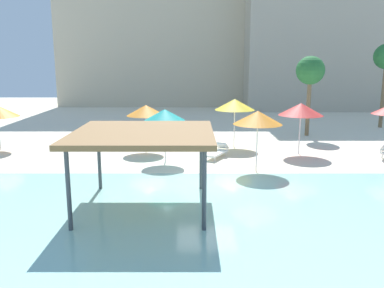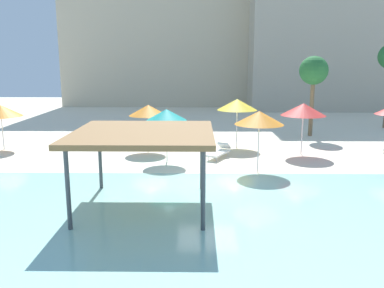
{
  "view_description": "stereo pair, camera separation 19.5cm",
  "coord_description": "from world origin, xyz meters",
  "px_view_note": "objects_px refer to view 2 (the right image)",
  "views": [
    {
      "loc": [
        -0.62,
        -16.17,
        5.08
      ],
      "look_at": [
        -0.68,
        2.0,
        1.3
      ],
      "focal_mm": 37.73,
      "sensor_mm": 36.0,
      "label": 1
    },
    {
      "loc": [
        -0.42,
        -16.17,
        5.08
      ],
      "look_at": [
        -0.68,
        2.0,
        1.3
      ],
      "focal_mm": 37.73,
      "sensor_mm": 36.0,
      "label": 2
    }
  ],
  "objects_px": {
    "beach_umbrella_teal_1": "(166,115)",
    "palm_tree_0": "(314,72)",
    "beach_umbrella_orange_0": "(259,118)",
    "beach_umbrella_red_2": "(303,109)",
    "shade_pavilion": "(143,135)",
    "beach_umbrella_orange_3": "(148,110)",
    "lounge_chair_4": "(220,151)",
    "beach_umbrella_orange_4": "(1,111)",
    "beach_umbrella_yellow_6": "(237,105)"
  },
  "relations": [
    {
      "from": "beach_umbrella_orange_3",
      "to": "beach_umbrella_yellow_6",
      "type": "bearing_deg",
      "value": 12.56
    },
    {
      "from": "beach_umbrella_orange_0",
      "to": "palm_tree_0",
      "type": "bearing_deg",
      "value": 61.74
    },
    {
      "from": "beach_umbrella_teal_1",
      "to": "palm_tree_0",
      "type": "relative_size",
      "value": 0.5
    },
    {
      "from": "lounge_chair_4",
      "to": "palm_tree_0",
      "type": "relative_size",
      "value": 0.36
    },
    {
      "from": "beach_umbrella_orange_3",
      "to": "beach_umbrella_red_2",
      "type": "bearing_deg",
      "value": -5.1
    },
    {
      "from": "beach_umbrella_yellow_6",
      "to": "palm_tree_0",
      "type": "bearing_deg",
      "value": 34.4
    },
    {
      "from": "beach_umbrella_orange_0",
      "to": "beach_umbrella_yellow_6",
      "type": "height_order",
      "value": "beach_umbrella_yellow_6"
    },
    {
      "from": "beach_umbrella_orange_3",
      "to": "beach_umbrella_yellow_6",
      "type": "height_order",
      "value": "beach_umbrella_yellow_6"
    },
    {
      "from": "beach_umbrella_orange_4",
      "to": "beach_umbrella_orange_0",
      "type": "bearing_deg",
      "value": -18.06
    },
    {
      "from": "shade_pavilion",
      "to": "beach_umbrella_red_2",
      "type": "relative_size",
      "value": 1.68
    },
    {
      "from": "beach_umbrella_orange_0",
      "to": "beach_umbrella_teal_1",
      "type": "distance_m",
      "value": 4.7
    },
    {
      "from": "beach_umbrella_orange_0",
      "to": "beach_umbrella_orange_4",
      "type": "xyz_separation_m",
      "value": [
        -14.07,
        4.59,
        -0.26
      ]
    },
    {
      "from": "beach_umbrella_teal_1",
      "to": "shade_pavilion",
      "type": "bearing_deg",
      "value": -92.57
    },
    {
      "from": "beach_umbrella_orange_3",
      "to": "beach_umbrella_orange_4",
      "type": "distance_m",
      "value": 8.5
    },
    {
      "from": "beach_umbrella_teal_1",
      "to": "beach_umbrella_orange_3",
      "type": "height_order",
      "value": "beach_umbrella_teal_1"
    },
    {
      "from": "palm_tree_0",
      "to": "lounge_chair_4",
      "type": "bearing_deg",
      "value": -135.52
    },
    {
      "from": "beach_umbrella_orange_0",
      "to": "beach_umbrella_orange_3",
      "type": "height_order",
      "value": "beach_umbrella_orange_0"
    },
    {
      "from": "beach_umbrella_orange_0",
      "to": "beach_umbrella_red_2",
      "type": "height_order",
      "value": "beach_umbrella_orange_0"
    },
    {
      "from": "beach_umbrella_red_2",
      "to": "beach_umbrella_orange_4",
      "type": "height_order",
      "value": "beach_umbrella_red_2"
    },
    {
      "from": "shade_pavilion",
      "to": "beach_umbrella_orange_3",
      "type": "xyz_separation_m",
      "value": [
        -0.93,
        9.04,
        -0.24
      ]
    },
    {
      "from": "beach_umbrella_teal_1",
      "to": "palm_tree_0",
      "type": "bearing_deg",
      "value": 38.48
    },
    {
      "from": "shade_pavilion",
      "to": "beach_umbrella_teal_1",
      "type": "distance_m",
      "value": 6.51
    },
    {
      "from": "lounge_chair_4",
      "to": "palm_tree_0",
      "type": "xyz_separation_m",
      "value": [
        6.53,
        6.41,
        3.99
      ]
    },
    {
      "from": "beach_umbrella_red_2",
      "to": "beach_umbrella_yellow_6",
      "type": "xyz_separation_m",
      "value": [
        -3.39,
        1.89,
        0.06
      ]
    },
    {
      "from": "beach_umbrella_teal_1",
      "to": "beach_umbrella_orange_4",
      "type": "xyz_separation_m",
      "value": [
        -9.72,
        2.82,
        -0.16
      ]
    },
    {
      "from": "beach_umbrella_orange_3",
      "to": "lounge_chair_4",
      "type": "bearing_deg",
      "value": -21.82
    },
    {
      "from": "beach_umbrella_red_2",
      "to": "beach_umbrella_orange_0",
      "type": "bearing_deg",
      "value": -129.3
    },
    {
      "from": "beach_umbrella_red_2",
      "to": "beach_umbrella_orange_4",
      "type": "bearing_deg",
      "value": 176.51
    },
    {
      "from": "beach_umbrella_red_2",
      "to": "palm_tree_0",
      "type": "bearing_deg",
      "value": 70.26
    },
    {
      "from": "beach_umbrella_orange_4",
      "to": "palm_tree_0",
      "type": "distance_m",
      "value": 19.63
    },
    {
      "from": "beach_umbrella_orange_3",
      "to": "palm_tree_0",
      "type": "height_order",
      "value": "palm_tree_0"
    },
    {
      "from": "shade_pavilion",
      "to": "beach_umbrella_orange_3",
      "type": "height_order",
      "value": "shade_pavilion"
    },
    {
      "from": "beach_umbrella_red_2",
      "to": "lounge_chair_4",
      "type": "relative_size",
      "value": 1.44
    },
    {
      "from": "beach_umbrella_orange_0",
      "to": "beach_umbrella_orange_4",
      "type": "height_order",
      "value": "beach_umbrella_orange_0"
    },
    {
      "from": "beach_umbrella_orange_0",
      "to": "lounge_chair_4",
      "type": "xyz_separation_m",
      "value": [
        -1.62,
        2.72,
        -2.19
      ]
    },
    {
      "from": "beach_umbrella_orange_0",
      "to": "palm_tree_0",
      "type": "distance_m",
      "value": 10.53
    },
    {
      "from": "beach_umbrella_yellow_6",
      "to": "lounge_chair_4",
      "type": "xyz_separation_m",
      "value": [
        -1.14,
        -2.72,
        -2.21
      ]
    },
    {
      "from": "beach_umbrella_orange_3",
      "to": "palm_tree_0",
      "type": "relative_size",
      "value": 0.49
    },
    {
      "from": "beach_umbrella_orange_3",
      "to": "lounge_chair_4",
      "type": "height_order",
      "value": "beach_umbrella_orange_3"
    },
    {
      "from": "beach_umbrella_red_2",
      "to": "beach_umbrella_yellow_6",
      "type": "bearing_deg",
      "value": 150.8
    },
    {
      "from": "beach_umbrella_red_2",
      "to": "beach_umbrella_orange_3",
      "type": "height_order",
      "value": "beach_umbrella_red_2"
    },
    {
      "from": "beach_umbrella_orange_3",
      "to": "palm_tree_0",
      "type": "xyz_separation_m",
      "value": [
        10.49,
        4.83,
        1.98
      ]
    },
    {
      "from": "beach_umbrella_red_2",
      "to": "lounge_chair_4",
      "type": "xyz_separation_m",
      "value": [
        -4.53,
        -0.83,
        -2.15
      ]
    },
    {
      "from": "beach_umbrella_teal_1",
      "to": "beach_umbrella_orange_3",
      "type": "bearing_deg",
      "value": 115.72
    },
    {
      "from": "beach_umbrella_red_2",
      "to": "beach_umbrella_orange_4",
      "type": "relative_size",
      "value": 1.09
    },
    {
      "from": "beach_umbrella_orange_4",
      "to": "palm_tree_0",
      "type": "relative_size",
      "value": 0.48
    },
    {
      "from": "beach_umbrella_yellow_6",
      "to": "beach_umbrella_orange_3",
      "type": "bearing_deg",
      "value": -167.44
    },
    {
      "from": "beach_umbrella_orange_4",
      "to": "beach_umbrella_orange_3",
      "type": "bearing_deg",
      "value": -1.88
    },
    {
      "from": "beach_umbrella_teal_1",
      "to": "beach_umbrella_red_2",
      "type": "distance_m",
      "value": 7.48
    },
    {
      "from": "beach_umbrella_teal_1",
      "to": "beach_umbrella_yellow_6",
      "type": "height_order",
      "value": "beach_umbrella_yellow_6"
    }
  ]
}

